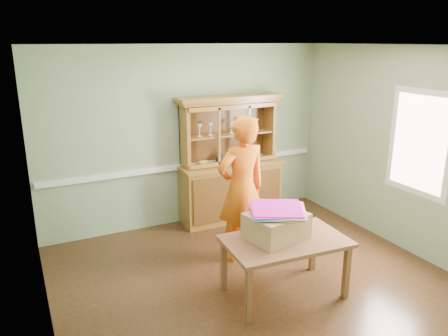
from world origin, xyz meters
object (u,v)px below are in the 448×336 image
cardboard_box (276,226)px  person (242,189)px  china_hutch (230,177)px  dining_table (285,246)px

cardboard_box → person: person is taller
china_hutch → dining_table: (-0.45, -2.22, -0.10)m
cardboard_box → person: 0.90m
dining_table → person: person is taller
dining_table → cardboard_box: (-0.07, 0.08, 0.22)m
china_hutch → dining_table: size_ratio=1.42×
china_hutch → dining_table: bearing=-101.5°
cardboard_box → person: bearing=86.9°
china_hutch → cardboard_box: (-0.52, -2.13, 0.12)m
china_hutch → cardboard_box: bearing=-103.7°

